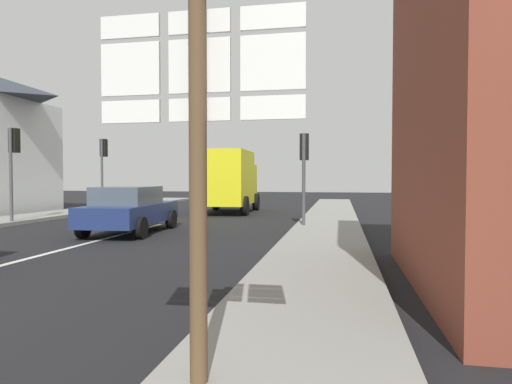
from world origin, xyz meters
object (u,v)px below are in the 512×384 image
object	(u,v)px
traffic_light_near_right	(304,158)
traffic_light_near_left	(13,153)
delivery_truck	(228,180)
route_sign_post	(199,145)
traffic_light_far_left	(103,158)
sedan_far	(130,209)

from	to	relation	value
traffic_light_near_right	traffic_light_near_left	distance (m)	10.77
delivery_truck	traffic_light_near_right	xyz separation A→B (m)	(4.25, -6.11, 0.76)
route_sign_post	traffic_light_far_left	xyz separation A→B (m)	(-10.88, 17.50, 0.76)
traffic_light_near_left	sedan_far	bearing A→B (deg)	-16.14
traffic_light_far_left	delivery_truck	bearing A→B (deg)	4.14
traffic_light_near_left	traffic_light_far_left	bearing A→B (deg)	90.00
sedan_far	route_sign_post	bearing A→B (deg)	-60.46
sedan_far	traffic_light_near_right	distance (m)	6.00
traffic_light_near_right	route_sign_post	bearing A→B (deg)	-89.33
traffic_light_near_left	traffic_light_far_left	size ratio (longest dim) A/B	0.96
delivery_truck	route_sign_post	bearing A→B (deg)	-76.28
delivery_truck	traffic_light_near_left	distance (m)	9.46
route_sign_post	traffic_light_near_right	distance (m)	11.87
delivery_truck	traffic_light_near_right	size ratio (longest dim) A/B	1.56
delivery_truck	sedan_far	bearing A→B (deg)	-97.09
delivery_truck	traffic_light_far_left	xyz separation A→B (m)	(-6.50, -0.47, 1.11)
sedan_far	delivery_truck	world-z (taller)	delivery_truck
traffic_light_far_left	sedan_far	bearing A→B (deg)	-55.44
delivery_truck	route_sign_post	xyz separation A→B (m)	(4.39, -17.97, 0.35)
sedan_far	delivery_truck	size ratio (longest dim) A/B	0.85
route_sign_post	traffic_light_far_left	size ratio (longest dim) A/B	0.86
sedan_far	traffic_light_near_right	bearing A→B (deg)	23.31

